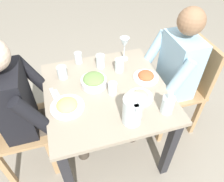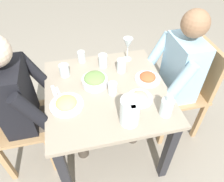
# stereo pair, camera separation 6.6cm
# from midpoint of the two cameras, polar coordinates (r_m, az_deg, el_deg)

# --- Properties ---
(ground_plane) EXTENTS (8.00, 8.00, 0.00)m
(ground_plane) POSITION_cam_midpoint_polar(r_m,az_deg,el_deg) (2.06, -2.10, -14.00)
(ground_plane) COLOR gray
(dining_table) EXTENTS (0.86, 0.86, 0.70)m
(dining_table) POSITION_cam_midpoint_polar(r_m,az_deg,el_deg) (1.60, -2.63, -2.92)
(dining_table) COLOR gray
(dining_table) RESTS_ON ground_plane
(chair_near) EXTENTS (0.40, 0.40, 0.90)m
(chair_near) POSITION_cam_midpoint_polar(r_m,az_deg,el_deg) (1.94, 18.09, 1.96)
(chair_near) COLOR tan
(chair_near) RESTS_ON ground_plane
(chair_far) EXTENTS (0.40, 0.40, 0.90)m
(chair_far) POSITION_cam_midpoint_polar(r_m,az_deg,el_deg) (1.72, -27.26, -8.45)
(chair_far) COLOR tan
(chair_far) RESTS_ON ground_plane
(diner_near) EXTENTS (0.48, 0.53, 1.19)m
(diner_near) POSITION_cam_midpoint_polar(r_m,az_deg,el_deg) (1.75, 13.42, 4.30)
(diner_near) COLOR #9EC6E0
(diner_near) RESTS_ON ground_plane
(diner_far) EXTENTS (0.48, 0.53, 1.19)m
(diner_far) POSITION_cam_midpoint_polar(r_m,az_deg,el_deg) (1.57, -21.88, -3.90)
(diner_far) COLOR black
(diner_far) RESTS_ON ground_plane
(water_pitcher) EXTENTS (0.16, 0.12, 0.19)m
(water_pitcher) POSITION_cam_midpoint_polar(r_m,az_deg,el_deg) (1.25, 3.98, -5.20)
(water_pitcher) COLOR silver
(water_pitcher) RESTS_ON dining_table
(salad_bowl) EXTENTS (0.19, 0.19, 0.09)m
(salad_bowl) POSITION_cam_midpoint_polar(r_m,az_deg,el_deg) (1.52, -6.11, 2.71)
(salad_bowl) COLOR white
(salad_bowl) RESTS_ON dining_table
(plate_fries) EXTENTS (0.22, 0.22, 0.06)m
(plate_fries) POSITION_cam_midpoint_polar(r_m,az_deg,el_deg) (1.41, -13.22, -3.84)
(plate_fries) COLOR white
(plate_fries) RESTS_ON dining_table
(plate_beans) EXTENTS (0.18, 0.18, 0.05)m
(plate_beans) POSITION_cam_midpoint_polar(r_m,az_deg,el_deg) (1.45, 6.21, -1.41)
(plate_beans) COLOR white
(plate_beans) RESTS_ON dining_table
(plate_rice_curry) EXTENTS (0.19, 0.19, 0.06)m
(plate_rice_curry) POSITION_cam_midpoint_polar(r_m,az_deg,el_deg) (1.60, 7.93, 3.92)
(plate_rice_curry) COLOR white
(plate_rice_curry) RESTS_ON dining_table
(water_glass_by_pitcher) EXTENTS (0.06, 0.06, 0.09)m
(water_glass_by_pitcher) POSITION_cam_midpoint_polar(r_m,az_deg,el_deg) (1.45, -1.16, 0.67)
(water_glass_by_pitcher) COLOR silver
(water_glass_by_pitcher) RESTS_ON dining_table
(water_glass_near_left) EXTENTS (0.06, 0.06, 0.09)m
(water_glass_near_left) POSITION_cam_midpoint_polar(r_m,az_deg,el_deg) (1.75, -10.07, 8.72)
(water_glass_near_left) COLOR silver
(water_glass_near_left) RESTS_ON dining_table
(water_glass_center) EXTENTS (0.07, 0.07, 0.11)m
(water_glass_center) POSITION_cam_midpoint_polar(r_m,az_deg,el_deg) (1.68, -4.25, 7.95)
(water_glass_center) COLOR silver
(water_glass_center) RESTS_ON dining_table
(water_glass_far_left) EXTENTS (0.07, 0.07, 0.11)m
(water_glass_far_left) POSITION_cam_midpoint_polar(r_m,az_deg,el_deg) (1.64, 0.82, 6.85)
(water_glass_far_left) COLOR silver
(water_glass_far_left) RESTS_ON dining_table
(water_glass_near_right) EXTENTS (0.07, 0.07, 0.09)m
(water_glass_near_right) POSITION_cam_midpoint_polar(r_m,az_deg,el_deg) (1.63, -14.32, 4.85)
(water_glass_near_right) COLOR silver
(water_glass_near_right) RESTS_ON dining_table
(wine_glass) EXTENTS (0.08, 0.08, 0.20)m
(wine_glass) POSITION_cam_midpoint_polar(r_m,az_deg,el_deg) (1.72, 2.26, 12.45)
(wine_glass) COLOR silver
(wine_glass) RESTS_ON dining_table
(oil_carafe) EXTENTS (0.08, 0.08, 0.16)m
(oil_carafe) POSITION_cam_midpoint_polar(r_m,az_deg,el_deg) (1.37, 13.34, -3.76)
(oil_carafe) COLOR silver
(oil_carafe) RESTS_ON dining_table
(fork_near) EXTENTS (0.17, 0.06, 0.01)m
(fork_near) POSITION_cam_midpoint_polar(r_m,az_deg,el_deg) (1.52, -16.41, -1.33)
(fork_near) COLOR silver
(fork_near) RESTS_ON dining_table
(knife_near) EXTENTS (0.18, 0.06, 0.01)m
(knife_near) POSITION_cam_midpoint_polar(r_m,az_deg,el_deg) (1.50, -15.05, -1.83)
(knife_near) COLOR silver
(knife_near) RESTS_ON dining_table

